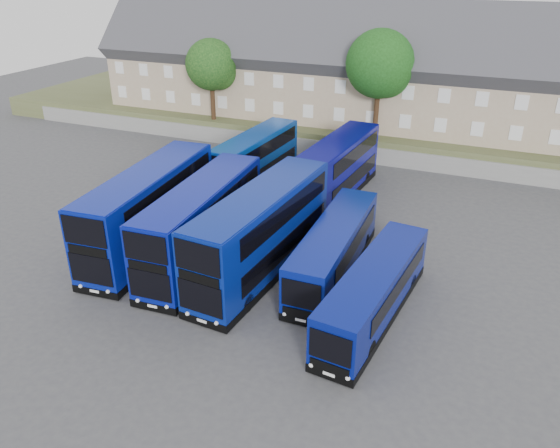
% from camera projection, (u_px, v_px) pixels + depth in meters
% --- Properties ---
extents(ground, '(120.00, 120.00, 0.00)m').
position_uv_depth(ground, '(218.00, 299.00, 29.07)').
color(ground, '#424246').
rests_on(ground, ground).
extents(retaining_wall, '(70.00, 0.40, 1.50)m').
position_uv_depth(retaining_wall, '(347.00, 152.00, 48.59)').
color(retaining_wall, slate).
rests_on(retaining_wall, ground).
extents(earth_bank, '(80.00, 20.00, 2.00)m').
position_uv_depth(earth_bank, '(375.00, 121.00, 56.75)').
color(earth_bank, '#505731').
rests_on(earth_bank, ground).
extents(terrace_row, '(48.00, 10.40, 11.20)m').
position_uv_depth(terrace_row, '(338.00, 71.00, 52.02)').
color(terrace_row, tan).
rests_on(terrace_row, earth_bank).
extents(dd_front_left, '(3.84, 12.53, 4.91)m').
position_uv_depth(dd_front_left, '(150.00, 211.00, 33.34)').
color(dd_front_left, '#071991').
rests_on(dd_front_left, ground).
extents(dd_front_mid, '(3.37, 11.93, 4.69)m').
position_uv_depth(dd_front_mid, '(202.00, 225.00, 31.87)').
color(dd_front_mid, '#071491').
rests_on(dd_front_mid, ground).
extents(dd_front_right, '(3.71, 12.45, 4.88)m').
position_uv_depth(dd_front_right, '(261.00, 234.00, 30.63)').
color(dd_front_right, navy).
rests_on(dd_front_right, ground).
extents(dd_rear_left, '(3.05, 10.54, 4.13)m').
position_uv_depth(dd_rear_left, '(255.00, 161.00, 42.64)').
color(dd_rear_left, '#083B9D').
rests_on(dd_rear_left, ground).
extents(dd_rear_right, '(3.41, 11.26, 4.41)m').
position_uv_depth(dd_rear_right, '(337.00, 170.00, 40.45)').
color(dd_rear_right, '#06087B').
rests_on(dd_rear_right, ground).
extents(coach_east_a, '(2.55, 11.11, 3.02)m').
position_uv_depth(coach_east_a, '(334.00, 250.00, 30.79)').
color(coach_east_a, navy).
rests_on(coach_east_a, ground).
extents(coach_east_b, '(3.34, 10.84, 2.91)m').
position_uv_depth(coach_east_b, '(374.00, 294.00, 26.94)').
color(coach_east_b, navy).
rests_on(coach_east_b, ground).
extents(tree_west, '(4.80, 4.80, 7.65)m').
position_uv_depth(tree_west, '(213.00, 67.00, 51.55)').
color(tree_west, '#382314').
rests_on(tree_west, earth_bank).
extents(tree_mid, '(5.76, 5.76, 9.18)m').
position_uv_depth(tree_mid, '(382.00, 67.00, 45.94)').
color(tree_mid, '#382314').
rests_on(tree_mid, earth_bank).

